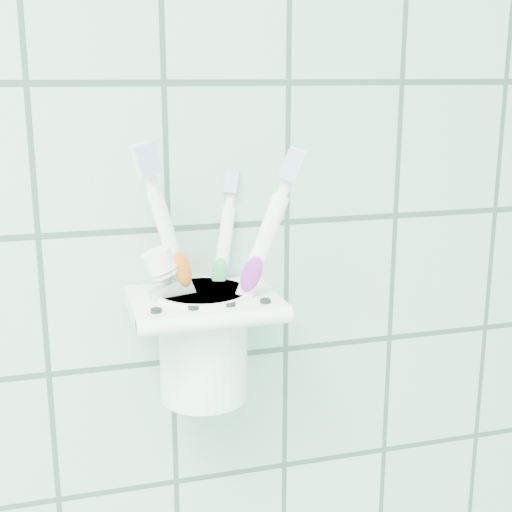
{
  "coord_description": "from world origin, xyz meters",
  "views": [
    {
      "loc": [
        0.55,
        0.61,
        1.5
      ],
      "look_at": [
        0.69,
        1.1,
        1.37
      ],
      "focal_mm": 50.0,
      "sensor_mm": 36.0,
      "label": 1
    }
  ],
  "objects_px": {
    "holder_bracket": "(203,305)",
    "toothbrush_blue": "(204,279)",
    "toothbrush_pink": "(213,264)",
    "toothpaste_tube": "(211,304)",
    "cup": "(203,339)",
    "toothbrush_orange": "(206,268)"
  },
  "relations": [
    {
      "from": "holder_bracket",
      "to": "toothbrush_blue",
      "type": "xyz_separation_m",
      "value": [
        0.0,
        0.01,
        0.02
      ]
    },
    {
      "from": "cup",
      "to": "toothbrush_pink",
      "type": "distance_m",
      "value": 0.07
    },
    {
      "from": "holder_bracket",
      "to": "toothbrush_orange",
      "type": "bearing_deg",
      "value": -82.22
    },
    {
      "from": "holder_bracket",
      "to": "toothpaste_tube",
      "type": "relative_size",
      "value": 0.85
    },
    {
      "from": "toothpaste_tube",
      "to": "toothbrush_orange",
      "type": "bearing_deg",
      "value": -146.5
    },
    {
      "from": "toothbrush_pink",
      "to": "toothbrush_blue",
      "type": "xyz_separation_m",
      "value": [
        -0.01,
        0.01,
        -0.01
      ]
    },
    {
      "from": "cup",
      "to": "toothbrush_pink",
      "type": "bearing_deg",
      "value": -5.11
    },
    {
      "from": "cup",
      "to": "toothbrush_orange",
      "type": "bearing_deg",
      "value": -85.44
    },
    {
      "from": "toothbrush_blue",
      "to": "toothpaste_tube",
      "type": "relative_size",
      "value": 1.31
    },
    {
      "from": "holder_bracket",
      "to": "toothbrush_blue",
      "type": "height_order",
      "value": "toothbrush_blue"
    },
    {
      "from": "cup",
      "to": "toothbrush_blue",
      "type": "height_order",
      "value": "toothbrush_blue"
    },
    {
      "from": "toothbrush_pink",
      "to": "toothbrush_orange",
      "type": "relative_size",
      "value": 1.01
    },
    {
      "from": "toothbrush_pink",
      "to": "toothpaste_tube",
      "type": "bearing_deg",
      "value": -152.06
    },
    {
      "from": "holder_bracket",
      "to": "toothbrush_orange",
      "type": "distance_m",
      "value": 0.03
    },
    {
      "from": "toothbrush_blue",
      "to": "toothbrush_orange",
      "type": "distance_m",
      "value": 0.02
    },
    {
      "from": "toothbrush_orange",
      "to": "toothpaste_tube",
      "type": "bearing_deg",
      "value": 75.95
    },
    {
      "from": "toothbrush_pink",
      "to": "toothpaste_tube",
      "type": "height_order",
      "value": "toothbrush_pink"
    },
    {
      "from": "toothbrush_pink",
      "to": "toothbrush_orange",
      "type": "xyz_separation_m",
      "value": [
        -0.01,
        -0.01,
        0.0
      ]
    },
    {
      "from": "toothbrush_pink",
      "to": "toothbrush_orange",
      "type": "height_order",
      "value": "same"
    },
    {
      "from": "cup",
      "to": "toothbrush_orange",
      "type": "relative_size",
      "value": 0.45
    },
    {
      "from": "toothbrush_pink",
      "to": "toothbrush_blue",
      "type": "relative_size",
      "value": 1.16
    },
    {
      "from": "holder_bracket",
      "to": "toothpaste_tube",
      "type": "distance_m",
      "value": 0.01
    }
  ]
}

